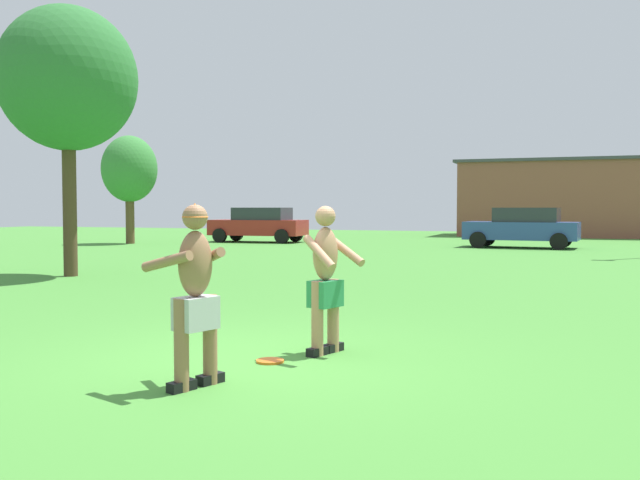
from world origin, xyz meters
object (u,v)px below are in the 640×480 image
at_px(car_blue_mid_lot, 523,227).
at_px(tree_behind_players, 68,80).
at_px(player_in_green, 326,277).
at_px(tree_right_field, 129,170).
at_px(car_red_far_end, 259,224).
at_px(frisbee, 270,361).
at_px(player_with_cap, 195,288).

xyz_separation_m(car_blue_mid_lot, tree_behind_players, (-9.00, -15.40, 3.68)).
distance_m(player_in_green, car_blue_mid_lot, 21.47).
bearing_deg(car_blue_mid_lot, tree_right_field, -170.82).
height_order(player_in_green, tree_behind_players, tree_behind_players).
bearing_deg(player_in_green, tree_behind_players, 144.34).
relative_size(player_in_green, tree_behind_players, 0.26).
height_order(tree_right_field, tree_behind_players, tree_behind_players).
distance_m(car_red_far_end, tree_right_field, 6.19).
bearing_deg(car_blue_mid_lot, car_red_far_end, 177.61).
relative_size(car_blue_mid_lot, tree_behind_players, 0.72).
distance_m(player_in_green, frisbee, 1.09).
xyz_separation_m(frisbee, car_red_far_end, (-10.68, 22.54, 0.81)).
bearing_deg(tree_behind_players, tree_right_field, 120.15).
height_order(frisbee, car_blue_mid_lot, car_blue_mid_lot).
bearing_deg(tree_behind_players, player_with_cap, -44.83).
height_order(car_red_far_end, tree_right_field, tree_right_field).
relative_size(car_red_far_end, tree_right_field, 0.92).
height_order(player_in_green, car_red_far_end, player_in_green).
distance_m(player_with_cap, car_red_far_end, 25.89).
bearing_deg(tree_behind_players, player_in_green, -35.66).
relative_size(player_with_cap, car_blue_mid_lot, 0.37).
relative_size(frisbee, car_blue_mid_lot, 0.06).
xyz_separation_m(player_with_cap, car_blue_mid_lot, (1.16, 23.19, -0.06)).
relative_size(player_with_cap, player_in_green, 1.01).
relative_size(frisbee, tree_right_field, 0.06).
relative_size(player_with_cap, tree_right_field, 0.34).
bearing_deg(tree_behind_players, car_red_far_end, 99.44).
distance_m(tree_right_field, tree_behind_players, 14.80).
relative_size(frisbee, car_red_far_end, 0.07).
bearing_deg(car_blue_mid_lot, player_in_green, -91.49).
height_order(player_with_cap, player_in_green, player_with_cap).
distance_m(player_in_green, tree_behind_players, 11.02).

